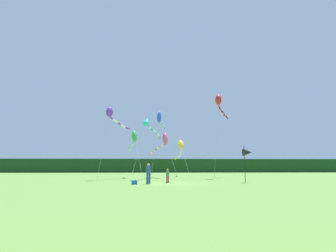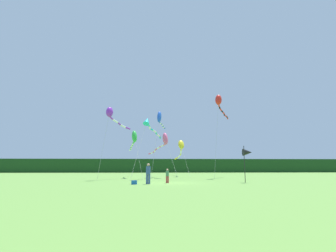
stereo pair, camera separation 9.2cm
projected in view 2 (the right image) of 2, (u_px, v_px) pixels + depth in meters
The scene contains 13 objects.
ground_plane at pixel (171, 183), 24.01m from camera, with size 120.00×120.00×0.00m, color #6B9E42.
distant_treeline at pixel (160, 166), 68.67m from camera, with size 108.00×2.19×3.56m, color #193D19.
person_adult at pixel (148, 172), 22.87m from camera, with size 0.39×0.39×1.80m.
person_child at pixel (167, 175), 24.21m from camera, with size 0.29×0.29×1.32m.
cooler_box at pixel (134, 182), 22.29m from camera, with size 0.48×0.39×0.32m, color #1959B2.
banner_flag_pole at pixel (247, 153), 25.27m from camera, with size 0.90×0.70×3.53m.
kite_rainbow at pixel (164, 141), 36.20m from camera, with size 3.88×8.65×6.37m.
kite_yellow at pixel (181, 147), 41.00m from camera, with size 1.28×11.49×5.76m.
kite_purple at pixel (111, 114), 31.20m from camera, with size 2.98×5.71×8.64m.
kite_cyan at pixel (149, 124), 32.64m from camera, with size 3.41×9.73×7.77m.
kite_green at pixel (134, 138), 35.67m from camera, with size 2.55×8.43×6.60m.
kite_red at pixel (219, 102), 35.90m from camera, with size 4.12×7.23×11.41m.
kite_blue at pixel (160, 118), 38.27m from camera, with size 2.14×7.00×9.73m.
Camera 2 is at (-1.61, -24.49, 1.50)m, focal length 27.65 mm.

